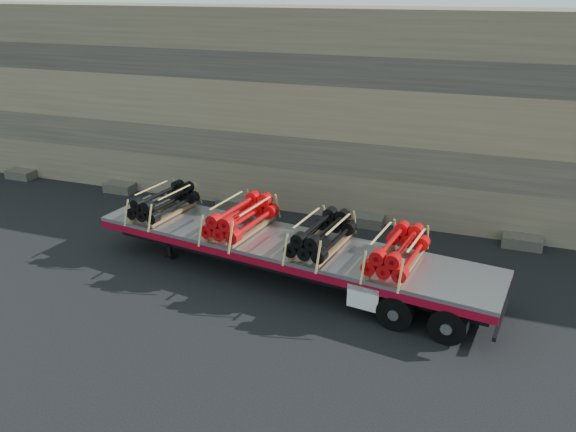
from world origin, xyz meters
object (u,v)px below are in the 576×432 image
bundle_midfront (241,218)px  bundle_midrear (322,236)px  trailer (286,260)px  bundle_rear (397,252)px  bundle_front (164,203)px

bundle_midfront → bundle_midrear: 2.51m
trailer → bundle_midrear: bundle_midrear is taller
bundle_midfront → bundle_rear: size_ratio=1.07×
trailer → bundle_front: (-4.18, 0.58, 0.96)m
bundle_rear → bundle_midfront: bearing=180.0°
bundle_midfront → bundle_midrear: size_ratio=1.05×
bundle_midfront → bundle_midrear: bundle_midfront is taller
bundle_front → bundle_midrear: bundle_midrear is taller
bundle_front → bundle_midfront: (2.74, -0.38, 0.03)m
trailer → bundle_front: 4.33m
bundle_midfront → bundle_front: bearing=-180.0°
bundle_front → bundle_midrear: bearing=0.0°
trailer → bundle_midfront: 1.76m
bundle_front → bundle_rear: (7.27, -1.01, 0.01)m
bundle_front → trailer: bearing=0.0°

